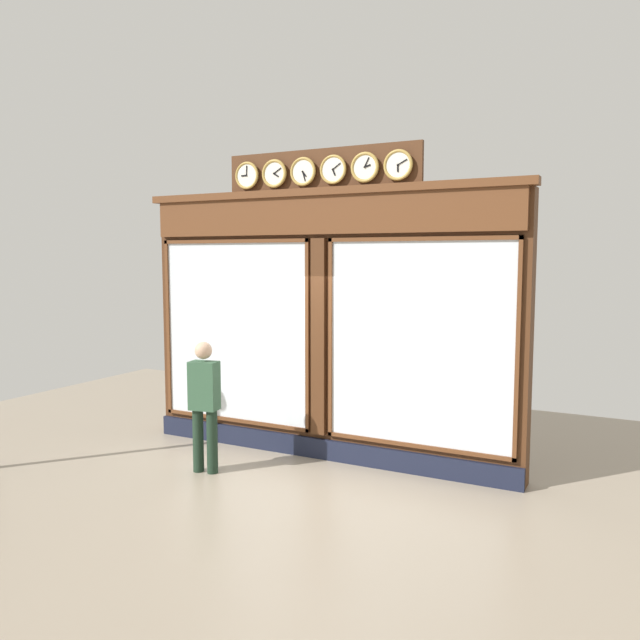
{
  "coord_description": "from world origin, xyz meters",
  "views": [
    {
      "loc": [
        -3.85,
        7.5,
        2.76
      ],
      "look_at": [
        0.0,
        0.0,
        1.91
      ],
      "focal_mm": 35.37,
      "sensor_mm": 36.0,
      "label": 1
    }
  ],
  "objects": [
    {
      "name": "ground_plane",
      "position": [
        0.0,
        2.8,
        0.0
      ],
      "size": [
        14.0,
        14.0,
        0.0
      ],
      "primitive_type": "plane",
      "color": "gray"
    },
    {
      "name": "shop_facade",
      "position": [
        -0.0,
        -0.13,
        1.87
      ],
      "size": [
        5.55,
        0.42,
        4.17
      ],
      "color": "#4C2B16",
      "rests_on": "ground_plane"
    },
    {
      "name": "pedestrian",
      "position": [
        1.05,
        1.18,
        0.93
      ],
      "size": [
        0.39,
        0.28,
        1.69
      ],
      "color": "#1C2F21",
      "rests_on": "ground_plane"
    }
  ]
}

